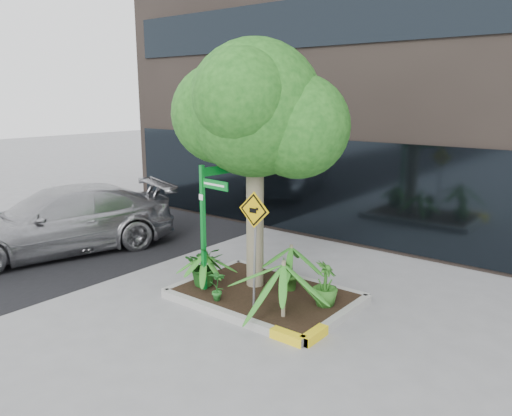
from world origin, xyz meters
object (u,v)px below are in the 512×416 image
Objects in this scene: tree at (255,109)px; street_sign_post at (207,217)px; parked_car at (60,221)px; cattle_sign at (254,230)px.

tree is 1.91× the size of street_sign_post.
tree is 6.10m from parked_car.
street_sign_post is 1.18m from cattle_sign.
parked_car is 6.02m from cattle_sign.
cattle_sign is at bearing 19.95° from parked_car.
tree is at bearing 127.19° from cattle_sign.
cattle_sign is (0.62, -0.81, -2.02)m from tree.
street_sign_post is at bearing 20.95° from parked_car.
parked_car is 2.16× the size of street_sign_post.
street_sign_post is at bearing -126.42° from tree.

